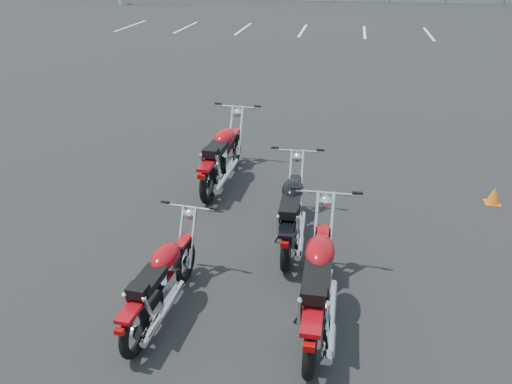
% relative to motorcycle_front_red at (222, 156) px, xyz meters
% --- Properties ---
extents(ground, '(120.00, 120.00, 0.00)m').
position_rel_motorcycle_front_red_xyz_m(ground, '(0.68, -2.15, -0.51)').
color(ground, black).
rests_on(ground, ground).
extents(motorcycle_front_red, '(0.89, 2.29, 1.12)m').
position_rel_motorcycle_front_red_xyz_m(motorcycle_front_red, '(0.00, 0.00, 0.00)').
color(motorcycle_front_red, black).
rests_on(motorcycle_front_red, ground).
extents(motorcycle_second_black, '(0.81, 2.10, 1.02)m').
position_rel_motorcycle_front_red_xyz_m(motorcycle_second_black, '(1.41, -1.70, -0.04)').
color(motorcycle_second_black, black).
rests_on(motorcycle_second_black, ground).
extents(motorcycle_third_red, '(0.74, 1.92, 0.94)m').
position_rel_motorcycle_front_red_xyz_m(motorcycle_third_red, '(0.17, -3.51, -0.08)').
color(motorcycle_third_red, black).
rests_on(motorcycle_third_red, ground).
extents(motorcycle_rear_red, '(0.88, 2.27, 1.11)m').
position_rel_motorcycle_front_red_xyz_m(motorcycle_rear_red, '(1.88, -3.32, -0.00)').
color(motorcycle_rear_red, black).
rests_on(motorcycle_rear_red, ground).
extents(training_cone_near, '(0.23, 0.23, 0.28)m').
position_rel_motorcycle_front_red_xyz_m(training_cone_near, '(4.51, 0.03, -0.37)').
color(training_cone_near, orange).
rests_on(training_cone_near, ground).
extents(parking_line_stripes, '(15.12, 4.00, 0.01)m').
position_rel_motorcycle_front_red_xyz_m(parking_line_stripes, '(-1.82, 17.85, -0.51)').
color(parking_line_stripes, silver).
rests_on(parking_line_stripes, ground).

